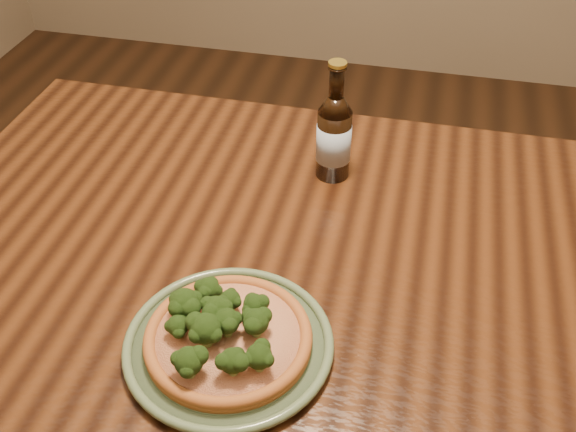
% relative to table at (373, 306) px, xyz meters
% --- Properties ---
extents(table, '(1.60, 0.90, 0.75)m').
position_rel_table_xyz_m(table, '(0.00, 0.00, 0.00)').
color(table, '#3F1F0D').
rests_on(table, ground).
extents(plate, '(0.29, 0.29, 0.02)m').
position_rel_table_xyz_m(plate, '(-0.18, -0.21, 0.10)').
color(plate, '#576A49').
rests_on(plate, table).
extents(pizza, '(0.23, 0.23, 0.07)m').
position_rel_table_xyz_m(pizza, '(-0.19, -0.22, 0.12)').
color(pizza, '#AA5C26').
rests_on(pizza, plate).
extents(beer_bottle, '(0.06, 0.06, 0.23)m').
position_rel_table_xyz_m(beer_bottle, '(-0.12, 0.23, 0.18)').
color(beer_bottle, black).
rests_on(beer_bottle, table).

